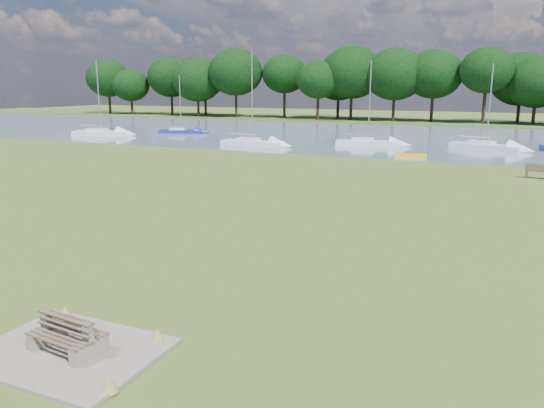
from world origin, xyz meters
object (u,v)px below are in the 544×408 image
at_px(sailboat_5, 252,141).
at_px(bench_pair, 67,335).
at_px(riverbank_bench, 538,171).
at_px(sailboat_3, 485,145).
at_px(sailboat_2, 367,141).
at_px(kayak, 410,155).
at_px(sailboat_1, 181,130).
at_px(sailboat_7, 100,131).

bearing_deg(sailboat_5, bench_pair, -68.45).
bearing_deg(riverbank_bench, sailboat_3, 112.71).
bearing_deg(bench_pair, sailboat_2, 101.05).
xyz_separation_m(kayak, sailboat_2, (-5.61, 7.13, 0.35)).
distance_m(riverbank_bench, sailboat_1, 45.05).
xyz_separation_m(riverbank_bench, sailboat_2, (-15.34, 14.48, 0.02)).
relative_size(sailboat_2, sailboat_3, 1.05).
bearing_deg(riverbank_bench, kayak, 151.52).
bearing_deg(riverbank_bench, sailboat_2, 145.24).
height_order(riverbank_bench, sailboat_5, sailboat_5).
xyz_separation_m(riverbank_bench, kayak, (-9.73, 7.35, -0.33)).
height_order(kayak, sailboat_2, sailboat_2).
bearing_deg(riverbank_bench, sailboat_5, 168.43).
relative_size(sailboat_3, sailboat_5, 0.83).
bearing_deg(sailboat_1, sailboat_5, -49.91).
bearing_deg(sailboat_1, riverbank_bench, -42.82).
relative_size(sailboat_1, sailboat_7, 0.82).
bearing_deg(sailboat_2, sailboat_5, -165.12).
distance_m(kayak, sailboat_3, 10.44).
bearing_deg(sailboat_7, kayak, -20.33).
height_order(bench_pair, sailboat_2, sailboat_2).
height_order(bench_pair, riverbank_bench, bench_pair).
height_order(sailboat_2, sailboat_5, sailboat_5).
bearing_deg(sailboat_3, bench_pair, -77.79).
height_order(sailboat_1, sailboat_2, sailboat_2).
xyz_separation_m(sailboat_2, sailboat_5, (-10.93, -4.84, -0.00)).
relative_size(kayak, sailboat_2, 0.32).
height_order(sailboat_2, sailboat_7, sailboat_7).
bearing_deg(kayak, bench_pair, -103.82).
bearing_deg(sailboat_3, sailboat_1, -163.39).
distance_m(riverbank_bench, sailboat_2, 21.09).
relative_size(riverbank_bench, sailboat_5, 0.18).
bearing_deg(sailboat_7, sailboat_2, -9.12).
bearing_deg(sailboat_7, bench_pair, -62.67).
relative_size(sailboat_1, sailboat_3, 0.90).
relative_size(bench_pair, kayak, 0.68).
relative_size(riverbank_bench, sailboat_3, 0.21).
xyz_separation_m(sailboat_2, sailboat_7, (-32.91, -2.56, 0.04)).
xyz_separation_m(sailboat_3, sailboat_7, (-44.20, -4.19, 0.06)).
bearing_deg(bench_pair, sailboat_7, 136.54).
relative_size(bench_pair, sailboat_2, 0.21).
relative_size(sailboat_2, sailboat_7, 0.95).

